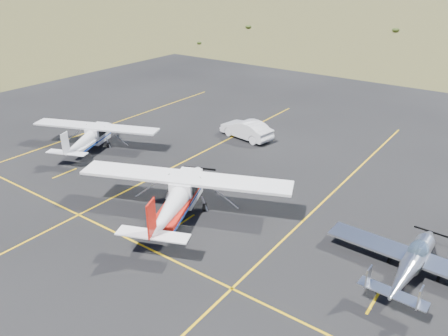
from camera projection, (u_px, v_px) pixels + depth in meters
ground at (328, 242)px, 23.13m from camera, size 1600.00×1600.00×0.00m
apron at (221, 204)px, 26.85m from camera, size 72.00×72.00×0.02m
aircraft_low_wing at (413, 261)px, 20.18m from camera, size 6.13×8.57×1.87m
aircraft_cessna at (178, 197)px, 24.71m from camera, size 9.12×12.33×3.21m
aircraft_plain at (90, 137)px, 34.03m from camera, size 7.44×10.17×2.64m
sedan at (246, 129)px, 36.69m from camera, size 2.42×4.98×1.57m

